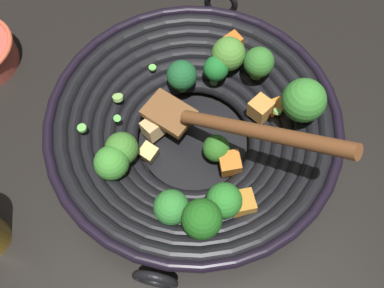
{
  "coord_description": "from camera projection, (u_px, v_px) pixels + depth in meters",
  "views": [
    {
      "loc": [
        0.04,
        -0.28,
        0.57
      ],
      "look_at": [
        0.0,
        -0.02,
        0.03
      ],
      "focal_mm": 39.33,
      "sensor_mm": 36.0,
      "label": 1
    }
  ],
  "objects": [
    {
      "name": "ground_plane",
      "position": [
        193.0,
        144.0,
        0.64
      ],
      "size": [
        4.0,
        4.0,
        0.0
      ],
      "primitive_type": "plane",
      "color": "black"
    },
    {
      "name": "wok",
      "position": [
        195.0,
        127.0,
        0.59
      ],
      "size": [
        0.41,
        0.44,
        0.21
      ],
      "color": "black",
      "rests_on": "ground"
    }
  ]
}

